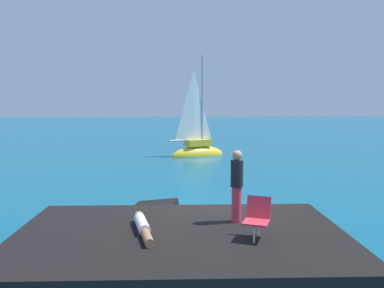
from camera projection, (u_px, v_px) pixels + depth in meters
The scene contains 8 objects.
ground_plane at pixel (215, 219), 10.67m from camera, with size 160.00×160.00×0.00m, color #0F5675.
shore_ledge at pixel (180, 245), 8.03m from camera, with size 6.84×4.32×0.54m, color black.
boulder_seaward at pixel (248, 225), 10.19m from camera, with size 1.03×0.82×0.57m, color black.
boulder_inland at pixel (152, 222), 10.42m from camera, with size 1.48×1.18×0.81m, color black.
sailboat_near at pixel (197, 150), 23.54m from camera, with size 3.66×2.60×6.64m.
person_sunbather at pixel (143, 226), 8.01m from camera, with size 0.57×1.74×0.25m.
person_standing at pixel (237, 184), 8.63m from camera, with size 0.28×0.28×1.62m.
beach_chair at pixel (257, 216), 7.65m from camera, with size 0.66×0.73×0.80m.
Camera 1 is at (-0.97, -10.36, 3.20)m, focal length 36.21 mm.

